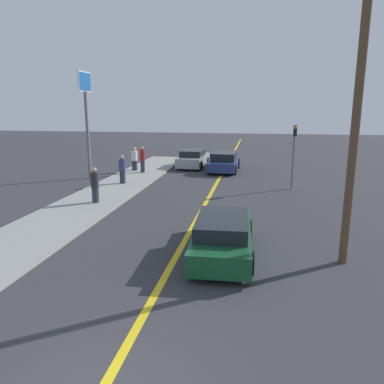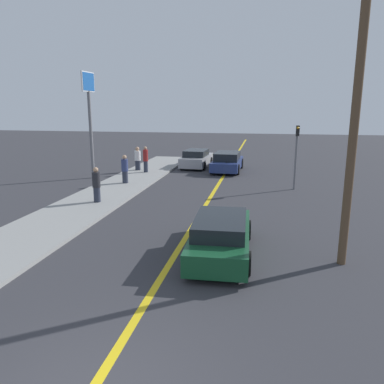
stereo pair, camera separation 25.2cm
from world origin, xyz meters
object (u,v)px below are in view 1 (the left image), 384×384
Objects in this scene: car_near_right_lane at (223,235)px; pedestrian_far_standing at (143,159)px; car_ahead_center at (224,162)px; pedestrian_near_curb at (95,185)px; traffic_light at (294,150)px; pedestrian_by_sign at (134,159)px; utility_pole at (355,132)px; car_far_distant at (193,159)px; pedestrian_mid_group at (122,169)px; roadside_sign at (86,103)px.

pedestrian_far_standing is at bearing 114.48° from car_near_right_lane.
pedestrian_near_curb is at bearing -114.46° from car_ahead_center.
pedestrian_far_standing is 0.50× the size of traffic_light.
pedestrian_by_sign is (-7.49, 13.93, 0.30)m from car_near_right_lane.
utility_pole is (4.91, -15.41, 3.15)m from car_ahead_center.
pedestrian_near_curb is 0.22× the size of utility_pole.
car_ahead_center is at bearing -26.07° from car_far_distant.
car_ahead_center is 2.81m from car_far_distant.
traffic_light is (9.63, 0.59, 1.25)m from pedestrian_mid_group.
roadside_sign is at bearing 174.89° from traffic_light.
utility_pole reaches higher than pedestrian_mid_group.
roadside_sign reaches higher than pedestrian_by_sign.
pedestrian_far_standing is at bearing -42.12° from pedestrian_by_sign.
pedestrian_mid_group is (-2.92, -7.30, 0.30)m from car_far_distant.
car_near_right_lane is at bearing -63.17° from pedestrian_far_standing.
utility_pole reaches higher than pedestrian_near_curb.
traffic_light reaches higher than pedestrian_mid_group.
car_far_distant is 7.87m from pedestrian_mid_group.
pedestrian_far_standing is at bearing 89.24° from pedestrian_mid_group.
pedestrian_mid_group is at bearing -31.17° from roadside_sign.
utility_pole is (10.24, -13.21, 2.81)m from pedestrian_far_standing.
pedestrian_near_curb reaches higher than car_ahead_center.
car_far_distant is 0.56× the size of utility_pole.
utility_pole is (11.06, -13.96, 2.89)m from pedestrian_by_sign.
utility_pole is (7.37, -16.76, 3.17)m from car_far_distant.
car_far_distant is 12.07m from pedestrian_near_curb.
pedestrian_by_sign is 0.46× the size of traffic_light.
pedestrian_far_standing is at bearing 35.66° from roadside_sign.
roadside_sign is at bearing 148.83° from pedestrian_mid_group.
utility_pole is at bearing -51.61° from pedestrian_by_sign.
car_far_distant is 2.64× the size of pedestrian_by_sign.
car_ahead_center is 10.09m from roadside_sign.
car_far_distant is 2.61× the size of pedestrian_mid_group.
pedestrian_far_standing is (-0.27, 8.23, 0.06)m from pedestrian_near_curb.
traffic_light is at bearing -18.30° from pedestrian_far_standing.
pedestrian_near_curb is 9.05m from pedestrian_by_sign.
utility_pole reaches higher than car_near_right_lane.
pedestrian_near_curb reaches higher than car_near_right_lane.
car_ahead_center is at bearing 13.26° from pedestrian_by_sign.
traffic_light is at bearing -20.61° from pedestrian_by_sign.
car_ahead_center is 1.31× the size of traffic_light.
car_ahead_center is 6.33m from pedestrian_by_sign.
pedestrian_mid_group is 1.01× the size of pedestrian_by_sign.
pedestrian_mid_group is 3.76m from pedestrian_far_standing.
roadside_sign is (-2.82, 1.70, 3.78)m from pedestrian_mid_group.
traffic_light is at bearing -50.19° from car_ahead_center.
pedestrian_far_standing is 0.23× the size of utility_pole.
pedestrian_far_standing reaches higher than car_far_distant.
pedestrian_near_curb is 0.25× the size of roadside_sign.
traffic_light is 0.54× the size of roadside_sign.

